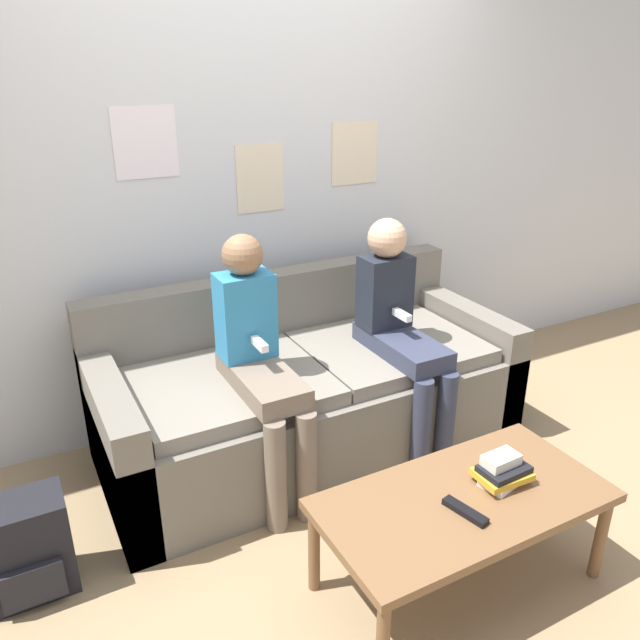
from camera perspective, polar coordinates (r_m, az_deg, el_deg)
The scene contains 9 objects.
ground_plane at distance 2.90m, azimuth 4.11°, elevation -16.47°, with size 10.00×10.00×0.00m, color #937A56.
wall_back at distance 3.27m, azimuth -5.74°, elevation 13.25°, with size 8.00×0.06×2.60m.
couch at distance 3.14m, azimuth -1.15°, elevation -6.68°, with size 2.02×0.88×0.83m.
coffee_table at distance 2.39m, azimuth 12.96°, elevation -16.22°, with size 1.05×0.53×0.39m.
person_left at distance 2.68m, azimuth -5.59°, elevation -3.37°, with size 0.24×0.59×1.16m.
person_right at distance 3.01m, azimuth 7.31°, elevation -0.45°, with size 0.24×0.59×1.15m.
tv_remote at distance 2.28m, azimuth 13.12°, elevation -16.66°, with size 0.08×0.17×0.02m.
book_stack at distance 2.43m, azimuth 16.31°, elevation -13.12°, with size 0.20×0.15×0.11m.
backpack at distance 2.63m, azimuth -25.24°, elevation -18.37°, with size 0.31×0.24×0.39m.
Camera 1 is at (-1.24, -1.88, 1.83)m, focal length 35.00 mm.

